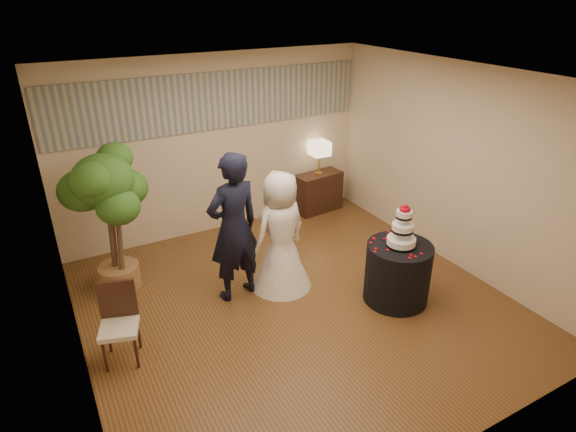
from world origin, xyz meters
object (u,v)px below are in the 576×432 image
wedding_cake (403,226)px  ficus_tree (110,222)px  cake_table (397,273)px  side_chair (119,326)px  groom (234,228)px  table_lamp (319,158)px  bride (281,231)px  console (318,192)px

wedding_cake → ficus_tree: (-3.04, 1.97, -0.08)m
cake_table → side_chair: 3.34m
groom → side_chair: 1.73m
cake_table → wedding_cake: (0.00, 0.00, 0.67)m
wedding_cake → table_lamp: size_ratio=0.96×
bride → wedding_cake: size_ratio=2.90×
wedding_cake → table_lamp: (0.58, 2.79, -0.07)m
groom → console: bearing=-153.4°
groom → side_chair: size_ratio=2.19×
groom → table_lamp: groom is taller
groom → console: size_ratio=2.32×
bride → table_lamp: 2.49m
bride → ficus_tree: size_ratio=0.82×
bride → cake_table: (1.13, -1.00, -0.42)m
table_lamp → ficus_tree: 3.71m
ficus_tree → table_lamp: bearing=12.8°
wedding_cake → console: bearing=78.2°
console → ficus_tree: (-3.62, -0.82, 0.63)m
bride → cake_table: 1.57m
groom → wedding_cake: size_ratio=3.50×
bride → wedding_cake: (1.13, -1.00, 0.25)m
ficus_tree → bride: bearing=-27.0°
console → table_lamp: table_lamp is taller
bride → wedding_cake: bride is taller
cake_table → ficus_tree: 3.67m
bride → console: size_ratio=1.93×
cake_table → ficus_tree: (-3.04, 1.97, 0.59)m
side_chair → wedding_cake: bearing=8.0°
bride → table_lamp: size_ratio=2.78×
groom → bride: (0.61, -0.08, -0.17)m
console → side_chair: (-3.88, -2.25, 0.10)m
table_lamp → side_chair: 4.52m
groom → ficus_tree: bearing=-44.3°
bride → console: bride is taller
bride → console: bearing=-145.4°
table_lamp → ficus_tree: (-3.62, -0.82, -0.01)m
groom → table_lamp: 2.89m
console → bride: bearing=-140.5°
table_lamp → side_chair: bearing=-149.9°
side_chair → bride: bearing=29.2°
ficus_tree → side_chair: size_ratio=2.21×
ficus_tree → wedding_cake: bearing=-32.9°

